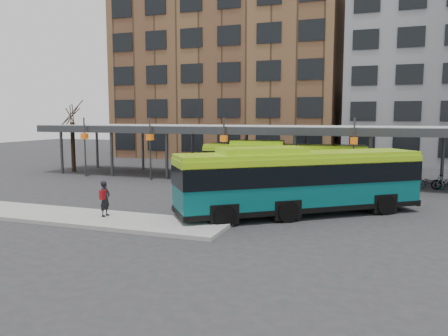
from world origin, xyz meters
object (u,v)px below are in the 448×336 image
bus_front (299,180)px  bus_rear (283,162)px  pedestrian (105,198)px  tree (73,144)px

bus_front → bus_rear: bearing=69.6°
bus_front → pedestrian: bearing=169.1°
tree → bus_rear: size_ratio=0.48×
bus_front → bus_rear: (-2.80, 9.48, -0.14)m
pedestrian → tree: bearing=41.2°
bus_rear → pedestrian: bearing=-119.6°
bus_rear → tree: bearing=169.5°
tree → bus_rear: tree is taller
tree → bus_front: 24.33m
bus_rear → pedestrian: (-5.62, -13.59, -0.60)m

